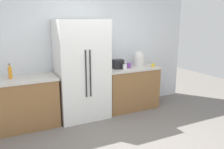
# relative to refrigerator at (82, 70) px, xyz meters

# --- Properties ---
(kitchen_back_panel) EXTENTS (4.88, 0.10, 2.66)m
(kitchen_back_panel) POSITION_rel_refrigerator_xyz_m (0.19, 0.39, 0.39)
(kitchen_back_panel) COLOR silver
(kitchen_back_panel) RESTS_ON ground_plane
(counter_left) EXTENTS (1.60, 0.62, 0.90)m
(counter_left) POSITION_rel_refrigerator_xyz_m (-1.30, 0.03, -0.49)
(counter_left) COLOR olive
(counter_left) RESTS_ON ground_plane
(counter_right) EXTENTS (1.17, 0.62, 0.90)m
(counter_right) POSITION_rel_refrigerator_xyz_m (1.08, 0.03, -0.49)
(counter_right) COLOR olive
(counter_right) RESTS_ON ground_plane
(refrigerator) EXTENTS (0.95, 0.66, 1.88)m
(refrigerator) POSITION_rel_refrigerator_xyz_m (0.00, 0.00, 0.00)
(refrigerator) COLOR white
(refrigerator) RESTS_ON ground_plane
(toaster) EXTENTS (0.21, 0.16, 0.19)m
(toaster) POSITION_rel_refrigerator_xyz_m (0.78, 0.04, 0.05)
(toaster) COLOR black
(toaster) RESTS_ON counter_right
(rice_cooker) EXTENTS (0.25, 0.25, 0.32)m
(rice_cooker) POSITION_rel_refrigerator_xyz_m (1.33, 0.10, 0.11)
(rice_cooker) COLOR silver
(rice_cooker) RESTS_ON counter_right
(bottle_a) EXTENTS (0.06, 0.06, 0.26)m
(bottle_a) POSITION_rel_refrigerator_xyz_m (-1.25, 0.10, 0.06)
(bottle_a) COLOR orange
(bottle_a) RESTS_ON counter_left
(cup_b) EXTENTS (0.09, 0.09, 0.10)m
(cup_b) POSITION_rel_refrigerator_xyz_m (1.03, 0.01, 0.00)
(cup_b) COLOR purple
(cup_b) RESTS_ON counter_right
(cup_c) EXTENTS (0.08, 0.08, 0.10)m
(cup_c) POSITION_rel_refrigerator_xyz_m (0.86, -0.12, 0.00)
(cup_c) COLOR white
(cup_c) RESTS_ON counter_right
(cup_d) EXTENTS (0.07, 0.07, 0.07)m
(cup_d) POSITION_rel_refrigerator_xyz_m (1.54, -0.14, -0.01)
(cup_d) COLOR yellow
(cup_d) RESTS_ON counter_right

